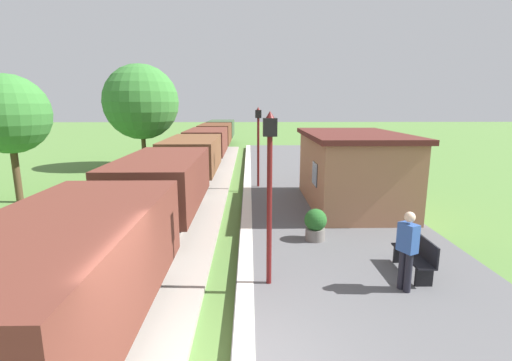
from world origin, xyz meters
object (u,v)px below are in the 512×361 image
at_px(lamp_post_near, 270,168).
at_px(person_waiting, 407,248).
at_px(freight_train, 201,150).
at_px(lamp_post_far, 258,132).
at_px(tree_trackside_far, 9,114).
at_px(bench_near_hut, 416,254).
at_px(bench_down_platform, 321,168).
at_px(station_hut, 352,169).
at_px(tree_field_left, 141,102).
at_px(potted_planter, 315,224).

bearing_deg(lamp_post_near, person_waiting, -7.35).
bearing_deg(person_waiting, freight_train, -93.95).
bearing_deg(person_waiting, lamp_post_near, -33.70).
relative_size(person_waiting, lamp_post_near, 0.46).
distance_m(lamp_post_near, lamp_post_far, 9.62).
bearing_deg(person_waiting, tree_trackside_far, -58.75).
height_order(bench_near_hut, bench_down_platform, same).
relative_size(freight_train, station_hut, 6.76).
height_order(bench_down_platform, tree_field_left, tree_field_left).
xyz_separation_m(station_hut, bench_near_hut, (-0.10, -5.91, -0.93)).
relative_size(freight_train, person_waiting, 22.92).
height_order(freight_train, lamp_post_near, lamp_post_near).
distance_m(freight_train, tree_trackside_far, 9.80).
relative_size(freight_train, tree_field_left, 5.98).
bearing_deg(station_hut, tree_field_left, 136.37).
bearing_deg(potted_planter, freight_train, 111.84).
height_order(bench_near_hut, lamp_post_far, lamp_post_far).
distance_m(person_waiting, tree_trackside_far, 15.55).
bearing_deg(station_hut, tree_trackside_far, 173.51).
height_order(person_waiting, tree_field_left, tree_field_left).
relative_size(potted_planter, lamp_post_near, 0.25).
bearing_deg(bench_near_hut, station_hut, 88.99).
height_order(bench_near_hut, tree_field_left, tree_field_left).
xyz_separation_m(lamp_post_near, lamp_post_far, (0.00, 9.62, 0.00)).
relative_size(freight_train, bench_near_hut, 26.13).
bearing_deg(freight_train, tree_trackside_far, -135.77).
distance_m(station_hut, potted_planter, 4.34).
distance_m(station_hut, lamp_post_near, 7.30).
xyz_separation_m(freight_train, tree_field_left, (-3.96, 2.06, 2.79)).
bearing_deg(potted_planter, tree_trackside_far, 155.56).
bearing_deg(tree_field_left, lamp_post_far, -43.69).
bearing_deg(bench_near_hut, bench_down_platform, 90.00).
xyz_separation_m(station_hut, tree_field_left, (-10.76, 10.26, 2.54)).
relative_size(station_hut, tree_trackside_far, 1.10).
bearing_deg(lamp_post_far, potted_planter, -78.22).
bearing_deg(bench_down_platform, tree_trackside_far, -163.87).
bearing_deg(bench_down_platform, bench_near_hut, -90.00).
bearing_deg(person_waiting, lamp_post_far, -100.58).
height_order(station_hut, lamp_post_far, lamp_post_far).
bearing_deg(bench_down_platform, freight_train, 157.74).
xyz_separation_m(bench_down_platform, lamp_post_far, (-3.38, -2.16, 2.08)).
distance_m(lamp_post_far, tree_trackside_far, 10.33).
relative_size(freight_train, tree_trackside_far, 7.43).
distance_m(bench_down_platform, tree_trackside_far, 14.39).
bearing_deg(station_hut, lamp_post_far, 136.51).
xyz_separation_m(lamp_post_far, tree_trackside_far, (-10.15, -1.76, 0.86)).
relative_size(lamp_post_near, lamp_post_far, 1.00).
xyz_separation_m(station_hut, person_waiting, (-0.67, -6.67, -0.47)).
xyz_separation_m(person_waiting, lamp_post_far, (-2.82, 9.98, 1.62)).
height_order(lamp_post_far, tree_trackside_far, tree_trackside_far).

